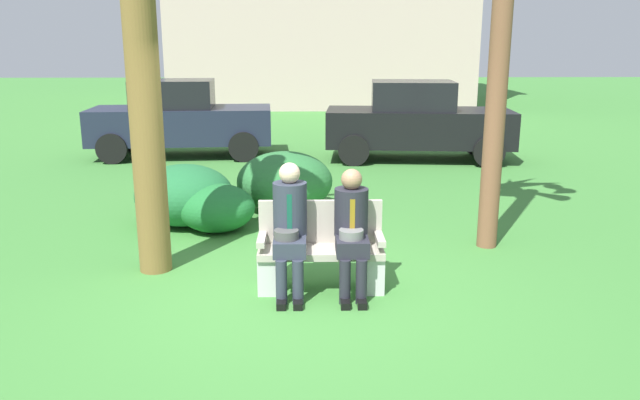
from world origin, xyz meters
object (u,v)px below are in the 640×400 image
park_bench (321,252)px  shrub_far_lawn (285,181)px  parked_car_near (180,119)px  shrub_mid_lawn (184,195)px  seated_man_right (352,226)px  seated_man_left (290,223)px  parked_car_far (417,121)px  shrub_near_bench (216,208)px

park_bench → shrub_far_lawn: 3.11m
shrub_far_lawn → parked_car_near: 5.27m
shrub_mid_lawn → parked_car_near: parked_car_near is taller
seated_man_right → shrub_far_lawn: bearing=103.7°
seated_man_left → parked_car_far: (2.52, 7.33, 0.10)m
seated_man_right → parked_car_far: (1.91, 7.34, 0.13)m
shrub_near_bench → parked_car_near: (-1.58, 5.69, 0.52)m
seated_man_left → shrub_far_lawn: size_ratio=0.93×
seated_man_right → shrub_near_bench: bearing=127.5°
shrub_mid_lawn → parked_car_near: (-1.10, 5.37, 0.41)m
seated_man_right → shrub_far_lawn: 3.31m
shrub_near_bench → shrub_mid_lawn: 0.59m
shrub_near_bench → park_bench: bearing=-56.3°
shrub_mid_lawn → parked_car_near: bearing=101.5°
parked_car_near → shrub_mid_lawn: bearing=-78.5°
seated_man_right → shrub_near_bench: (-1.66, 2.16, -0.38)m
seated_man_left → parked_car_near: parked_car_near is taller
parked_car_near → park_bench: bearing=-69.2°
seated_man_left → park_bench: bearing=21.2°
shrub_near_bench → seated_man_left: bearing=-64.1°
shrub_far_lawn → parked_car_far: parked_car_far is taller
seated_man_right → parked_car_near: size_ratio=0.32×
seated_man_left → shrub_mid_lawn: (-1.53, 2.47, -0.31)m
seated_man_left → shrub_near_bench: 2.42m
seated_man_left → shrub_near_bench: bearing=115.9°
shrub_mid_lawn → shrub_near_bench: bearing=-33.5°
seated_man_right → parked_car_near: parked_car_near is taller
park_bench → shrub_near_bench: bearing=123.7°
parked_car_near → parked_car_far: same height
park_bench → seated_man_right: size_ratio=1.01×
seated_man_left → shrub_near_bench: (-1.04, 2.15, -0.41)m
park_bench → seated_man_right: (0.30, -0.13, 0.31)m
shrub_mid_lawn → shrub_far_lawn: (1.36, 0.73, 0.02)m
shrub_near_bench → shrub_far_lawn: bearing=50.0°
park_bench → seated_man_left: (-0.31, -0.12, 0.35)m
parked_car_far → park_bench: bearing=-107.1°
shrub_mid_lawn → parked_car_far: bearing=50.2°
seated_man_right → shrub_mid_lawn: 3.29m
seated_man_left → shrub_mid_lawn: seated_man_left is taller
park_bench → shrub_near_bench: park_bench is taller
seated_man_right → parked_car_far: 7.58m
shrub_far_lawn → park_bench: bearing=-81.2°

